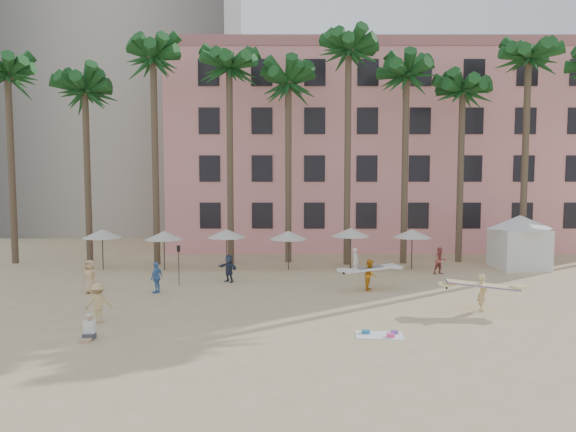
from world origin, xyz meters
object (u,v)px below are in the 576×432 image
(cabana, at_px, (519,237))
(pink_hotel, at_px, (377,154))
(carrier_yellow, at_px, (482,290))
(carrier_white, at_px, (370,273))

(cabana, bearing_deg, pink_hotel, 118.52)
(cabana, distance_m, carrier_yellow, 12.44)
(cabana, xyz_separation_m, carrier_white, (-10.76, -6.35, -1.17))
(pink_hotel, bearing_deg, cabana, -61.48)
(cabana, height_order, carrier_white, cabana)
(pink_hotel, height_order, carrier_yellow, pink_hotel)
(carrier_white, bearing_deg, pink_hotel, 79.32)
(cabana, relative_size, carrier_yellow, 1.47)
(pink_hotel, xyz_separation_m, carrier_yellow, (0.69, -23.66, -7.04))
(pink_hotel, height_order, carrier_white, pink_hotel)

